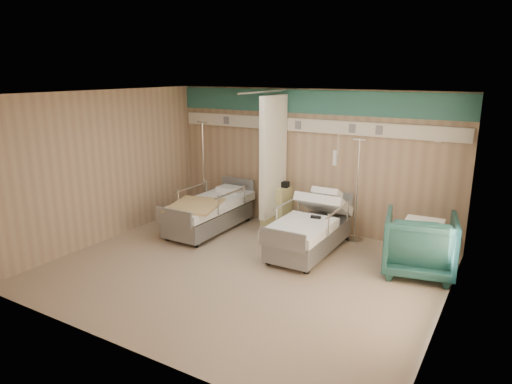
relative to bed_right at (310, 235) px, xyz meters
The scene contains 13 objects.
ground 1.47m from the bed_right, 114.78° to the right, with size 6.00×5.00×0.00m, color gray.
room_walls 1.97m from the bed_right, 121.10° to the right, with size 6.04×5.04×2.82m.
bed_right is the anchor object (origin of this frame).
bed_left 2.20m from the bed_right, behind, with size 1.00×2.16×0.63m, color white, non-canonical shape.
bedside_cabinet 1.46m from the bed_right, 141.95° to the left, with size 0.50×0.48×0.85m, color #D7D486.
visitor_armchair 1.86m from the bed_right, ahead, with size 1.06×1.09×0.99m, color #1B453F.
waffle_blanket 2.02m from the bed_right, ahead, with size 0.57×0.51×0.06m, color silver.
iv_stand_right 1.07m from the bed_right, 61.40° to the left, with size 0.35×0.35×1.94m.
iv_stand_left 3.02m from the bed_right, 164.76° to the left, with size 0.37×0.37×2.08m.
call_remote 0.35m from the bed_right, 18.64° to the left, with size 0.18×0.08×0.04m, color black.
tan_blanket 2.26m from the bed_right, 168.07° to the right, with size 0.87×1.10×0.04m, color tan.
toiletry_bag 1.51m from the bed_right, 137.21° to the left, with size 0.21×0.14×0.12m, color black.
white_cup 1.75m from the bed_right, 142.63° to the left, with size 0.08×0.08×0.12m, color white.
Camera 1 is at (3.66, -5.74, 3.13)m, focal length 32.00 mm.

